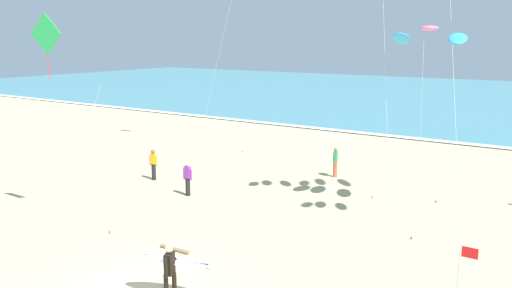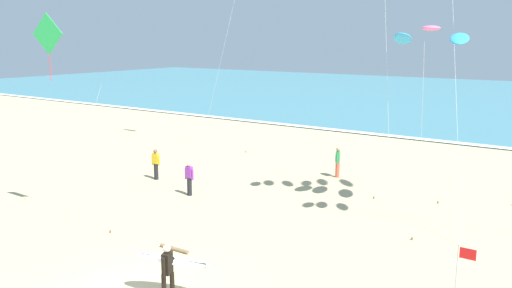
{
  "view_description": "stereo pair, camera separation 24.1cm",
  "coord_description": "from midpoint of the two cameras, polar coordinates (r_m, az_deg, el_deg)",
  "views": [
    {
      "loc": [
        10.19,
        -9.16,
        7.15
      ],
      "look_at": [
        0.23,
        5.85,
        3.49
      ],
      "focal_mm": 36.59,
      "sensor_mm": 36.0,
      "label": 1
    },
    {
      "loc": [
        10.39,
        -9.02,
        7.15
      ],
      "look_at": [
        0.23,
        5.85,
        3.49
      ],
      "focal_mm": 36.59,
      "sensor_mm": 36.0,
      "label": 2
    }
  ],
  "objects": [
    {
      "name": "bystander_green_top",
      "position": [
        27.52,
        9.17,
        -1.97
      ],
      "size": [
        0.24,
        0.49,
        1.59
      ],
      "color": "#D8593F",
      "rests_on": "ground"
    },
    {
      "name": "ocean_water",
      "position": [
        67.8,
        25.49,
        4.36
      ],
      "size": [
        160.0,
        60.0,
        0.08
      ],
      "primitive_type": "cube",
      "color": "teal",
      "rests_on": "ground"
    },
    {
      "name": "bystander_purple_top",
      "position": [
        24.24,
        -7.02,
        -3.75
      ],
      "size": [
        0.5,
        0.22,
        1.59
      ],
      "color": "black",
      "rests_on": "ground"
    },
    {
      "name": "bystander_yellow_top",
      "position": [
        27.21,
        -10.65,
        -2.17
      ],
      "size": [
        0.5,
        0.22,
        1.59
      ],
      "color": "black",
      "rests_on": "ground"
    },
    {
      "name": "surfer_lead",
      "position": [
        14.84,
        -8.9,
        -12.93
      ],
      "size": [
        2.27,
        1.28,
        1.71
      ],
      "color": "black",
      "rests_on": "ground"
    },
    {
      "name": "lifeguard_flag",
      "position": [
        14.53,
        21.76,
        -13.25
      ],
      "size": [
        0.45,
        0.05,
        2.1
      ],
      "color": "silver",
      "rests_on": "ground"
    },
    {
      "name": "shoreline_foam",
      "position": [
        38.99,
        18.45,
        0.46
      ],
      "size": [
        160.0,
        0.85,
        0.01
      ],
      "primitive_type": "cube",
      "color": "white",
      "rests_on": "ocean_water"
    },
    {
      "name": "kite_arc_rose_high",
      "position": [
        21.32,
        18.86,
        11.17
      ],
      "size": [
        2.97,
        3.58,
        7.62
      ],
      "color": "#2D99DB",
      "rests_on": "ground"
    },
    {
      "name": "kite_diamond_emerald_near",
      "position": [
        20.95,
        -21.4,
        10.7
      ],
      "size": [
        3.24,
        0.47,
        8.06
      ],
      "color": "green",
      "rests_on": "ground"
    },
    {
      "name": "driftwood_log",
      "position": [
        18.43,
        -8.55,
        -11.24
      ],
      "size": [
        1.21,
        0.16,
        0.13
      ],
      "primitive_type": "cylinder",
      "rotation": [
        0.0,
        1.57,
        3.17
      ],
      "color": "#846B4C",
      "rests_on": "ground"
    }
  ]
}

